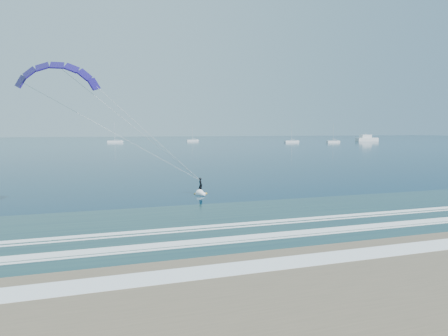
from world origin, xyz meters
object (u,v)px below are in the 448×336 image
kitesurfer_rig (137,130)px  sailboat_4 (292,141)px  sailboat_2 (115,141)px  motor_yacht (367,139)px  sailboat_5 (333,142)px  sailboat_3 (192,140)px

kitesurfer_rig → sailboat_4: kitesurfer_rig is taller
kitesurfer_rig → sailboat_2: size_ratio=1.74×
sailboat_2 → sailboat_4: bearing=-18.4°
motor_yacht → sailboat_5: size_ratio=1.40×
kitesurfer_rig → sailboat_5: bearing=51.1°
motor_yacht → sailboat_4: size_ratio=1.29×
sailboat_4 → kitesurfer_rig: bearing=-122.3°
motor_yacht → sailboat_5: 44.28m
sailboat_2 → sailboat_3: 51.53m
kitesurfer_rig → sailboat_5: 213.89m
sailboat_2 → sailboat_3: (50.87, 8.23, -0.01)m
motor_yacht → sailboat_5: bearing=-153.6°
sailboat_5 → sailboat_2: bearing=160.7°
sailboat_3 → sailboat_4: size_ratio=0.87×
sailboat_3 → sailboat_4: 67.04m
kitesurfer_rig → sailboat_4: bearing=57.7°
kitesurfer_rig → sailboat_3: (59.50, 218.54, -7.04)m
sailboat_3 → sailboat_4: sailboat_4 is taller
sailboat_4 → sailboat_5: 24.87m
sailboat_5 → sailboat_4: bearing=156.7°
sailboat_3 → kitesurfer_rig: bearing=-105.2°
sailboat_2 → sailboat_4: 108.34m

